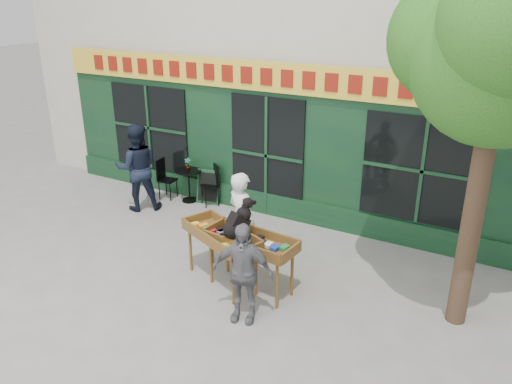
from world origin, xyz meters
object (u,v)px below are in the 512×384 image
book_cart_right (251,244)px  bistro_table (189,179)px  man_right (242,272)px  man_left (137,168)px  book_cart_center (221,238)px  dog (237,218)px  woman (242,221)px

book_cart_right → bistro_table: bearing=146.4°
man_right → man_left: man_left is taller
book_cart_center → dog: size_ratio=2.70×
man_left → man_right: bearing=107.9°
dog → man_left: 4.07m
woman → book_cart_right: size_ratio=1.13×
book_cart_center → man_left: bearing=176.1°
book_cart_center → woman: bearing=113.3°
dog → bistro_table: (-2.97, 2.65, -0.75)m
book_cart_right → woman: bearing=136.7°
book_cart_center → man_left: size_ratio=0.83×
book_cart_center → dog: dog is taller
book_cart_center → man_right: bearing=-16.8°
man_right → book_cart_right: bearing=97.2°
book_cart_center → man_left: (-3.32, 1.70, 0.15)m
man_right → woman: bearing=106.8°
woman → man_right: (0.82, -1.34, -0.10)m
woman → man_right: bearing=144.7°
woman → man_right: woman is taller
man_left → book_cart_right: bearing=114.7°
book_cart_center → man_left: man_left is taller
book_cart_center → woman: woman is taller
dog → man_left: man_left is taller
dog → book_cart_right: 0.51m
man_right → bistro_table: size_ratio=2.05×
woman → man_left: size_ratio=0.90×
book_cart_center → bistro_table: (-2.62, 2.60, -0.28)m
dog → book_cart_right: dog is taller
man_right → man_left: bearing=135.4°
man_right → book_cart_center: bearing=125.3°
book_cart_right → bistro_table: size_ratio=2.04×
dog → bistro_table: bearing=161.5°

